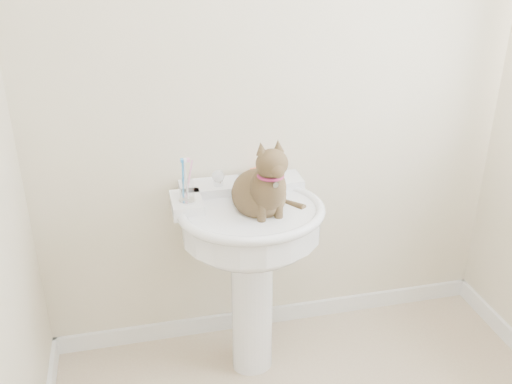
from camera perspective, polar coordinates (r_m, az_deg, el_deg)
wall_back at (r=2.51m, az=2.15°, el=10.41°), size 2.20×0.00×2.50m
baseboard_back at (r=3.04m, az=1.82°, el=-12.14°), size 2.20×0.02×0.09m
pedestal_sink at (r=2.42m, az=-0.52°, el=-4.78°), size 0.63×0.62×0.86m
faucet at (r=2.46m, az=-1.27°, el=1.61°), size 0.28×0.12×0.14m
soap_bar at (r=2.57m, az=0.55°, el=2.04°), size 0.10×0.08×0.03m
toothbrush_cup at (r=2.32m, az=-6.95°, el=0.13°), size 0.07×0.07×0.19m
cat at (r=2.30m, az=0.60°, el=0.22°), size 0.25×0.31×0.45m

